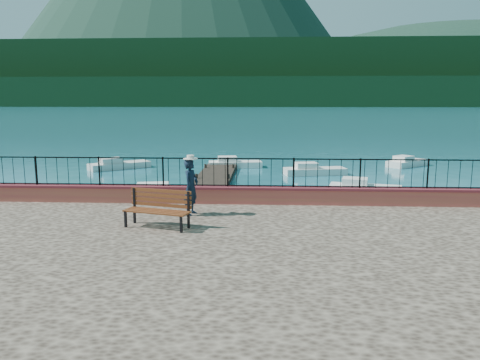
# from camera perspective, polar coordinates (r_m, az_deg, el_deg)

# --- Properties ---
(ground) EXTENTS (2000.00, 2000.00, 0.00)m
(ground) POSITION_cam_1_polar(r_m,az_deg,el_deg) (12.71, -1.44, -11.83)
(ground) COLOR #19596B
(ground) RESTS_ON ground
(parapet) EXTENTS (28.00, 0.46, 0.58)m
(parapet) POSITION_cam_1_polar(r_m,az_deg,el_deg) (15.83, -0.41, -1.83)
(parapet) COLOR #B15D40
(parapet) RESTS_ON promenade
(railing) EXTENTS (27.00, 0.05, 0.95)m
(railing) POSITION_cam_1_polar(r_m,az_deg,el_deg) (15.69, -0.41, 0.90)
(railing) COLOR black
(railing) RESTS_ON parapet
(dock) EXTENTS (2.00, 16.00, 0.30)m
(dock) POSITION_cam_1_polar(r_m,az_deg,el_deg) (24.38, -3.91, -0.92)
(dock) COLOR #2D231C
(dock) RESTS_ON ground
(far_forest) EXTENTS (900.00, 60.00, 18.00)m
(far_forest) POSITION_cam_1_polar(r_m,az_deg,el_deg) (311.80, 2.96, 10.62)
(far_forest) COLOR black
(far_forest) RESTS_ON ground
(foothills) EXTENTS (900.00, 120.00, 44.00)m
(foothills) POSITION_cam_1_polar(r_m,az_deg,el_deg) (372.18, 3.01, 12.49)
(foothills) COLOR black
(foothills) RESTS_ON ground
(companion_hill) EXTENTS (448.00, 384.00, 180.00)m
(companion_hill) POSITION_cam_1_polar(r_m,az_deg,el_deg) (612.32, 24.34, 8.54)
(companion_hill) COLOR #142D23
(companion_hill) RESTS_ON ground
(park_bench) EXTENTS (1.94, 1.08, 1.03)m
(park_bench) POSITION_cam_1_polar(r_m,az_deg,el_deg) (13.08, -10.01, -4.41)
(park_bench) COLOR black
(park_bench) RESTS_ON promenade
(person) EXTENTS (0.58, 0.72, 1.71)m
(person) POSITION_cam_1_polar(r_m,az_deg,el_deg) (14.28, -6.00, -0.85)
(person) COLOR black
(person) RESTS_ON promenade
(hat) EXTENTS (0.44, 0.44, 0.12)m
(hat) POSITION_cam_1_polar(r_m,az_deg,el_deg) (14.14, -6.06, 2.80)
(hat) COLOR silver
(hat) RESTS_ON person
(boat_0) EXTENTS (4.43, 2.12, 0.80)m
(boat_0) POSITION_cam_1_polar(r_m,az_deg,el_deg) (22.44, -8.93, -1.31)
(boat_0) COLOR silver
(boat_0) RESTS_ON ground
(boat_1) EXTENTS (3.70, 2.08, 0.80)m
(boat_1) POSITION_cam_1_polar(r_m,az_deg,el_deg) (24.23, 15.04, -0.71)
(boat_1) COLOR silver
(boat_1) RESTS_ON ground
(boat_2) EXTENTS (4.00, 1.98, 0.80)m
(boat_2) POSITION_cam_1_polar(r_m,az_deg,el_deg) (29.73, 9.14, 1.41)
(boat_2) COLOR silver
(boat_2) RESTS_ON ground
(boat_3) EXTENTS (4.01, 3.51, 0.80)m
(boat_3) POSITION_cam_1_polar(r_m,az_deg,el_deg) (32.93, -14.48, 2.04)
(boat_3) COLOR silver
(boat_3) RESTS_ON ground
(boat_4) EXTENTS (3.79, 1.80, 0.80)m
(boat_4) POSITION_cam_1_polar(r_m,az_deg,el_deg) (32.51, -0.59, 2.25)
(boat_4) COLOR silver
(boat_4) RESTS_ON ground
(boat_5) EXTENTS (3.38, 3.09, 0.80)m
(boat_5) POSITION_cam_1_polar(r_m,az_deg,el_deg) (35.13, 19.76, 2.24)
(boat_5) COLOR silver
(boat_5) RESTS_ON ground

